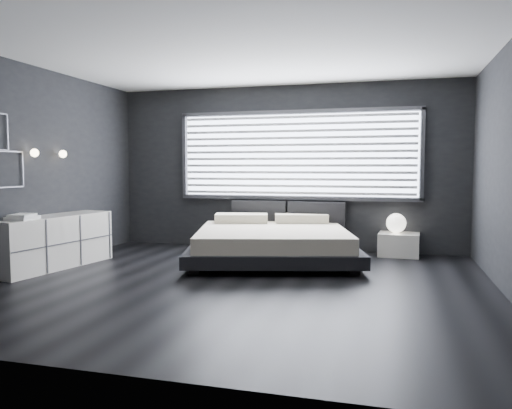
# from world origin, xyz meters

# --- Properties ---
(room) EXTENTS (6.04, 6.00, 2.80)m
(room) POSITION_xyz_m (0.00, 0.00, 1.40)
(room) COLOR black
(room) RESTS_ON ground
(window) EXTENTS (4.14, 0.09, 1.52)m
(window) POSITION_xyz_m (0.20, 2.70, 1.61)
(window) COLOR white
(window) RESTS_ON ground
(headboard) EXTENTS (1.96, 0.16, 0.52)m
(headboard) POSITION_xyz_m (0.07, 2.64, 0.57)
(headboard) COLOR black
(headboard) RESTS_ON ground
(sconce_near) EXTENTS (0.18, 0.11, 0.11)m
(sconce_near) POSITION_xyz_m (-2.88, 0.05, 1.60)
(sconce_near) COLOR silver
(sconce_near) RESTS_ON ground
(sconce_far) EXTENTS (0.18, 0.11, 0.11)m
(sconce_far) POSITION_xyz_m (-2.88, 0.65, 1.60)
(sconce_far) COLOR silver
(sconce_far) RESTS_ON ground
(wall_art_lower) EXTENTS (0.01, 0.48, 0.48)m
(wall_art_lower) POSITION_xyz_m (-2.98, -0.30, 1.38)
(wall_art_lower) COLOR #47474C
(wall_art_lower) RESTS_ON ground
(bed) EXTENTS (2.95, 2.87, 0.63)m
(bed) POSITION_xyz_m (0.05, 1.59, 0.29)
(bed) COLOR black
(bed) RESTS_ON ground
(nightstand) EXTENTS (0.65, 0.55, 0.36)m
(nightstand) POSITION_xyz_m (1.90, 2.50, 0.18)
(nightstand) COLOR white
(nightstand) RESTS_ON ground
(orb_lamp) EXTENTS (0.31, 0.31, 0.31)m
(orb_lamp) POSITION_xyz_m (1.86, 2.55, 0.52)
(orb_lamp) COLOR white
(orb_lamp) RESTS_ON nightstand
(dresser) EXTENTS (0.79, 1.89, 0.73)m
(dresser) POSITION_xyz_m (-2.78, 0.25, 0.37)
(dresser) COLOR white
(dresser) RESTS_ON ground
(book_stack) EXTENTS (0.32, 0.40, 0.08)m
(book_stack) POSITION_xyz_m (-2.80, -0.31, 0.77)
(book_stack) COLOR silver
(book_stack) RESTS_ON dresser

